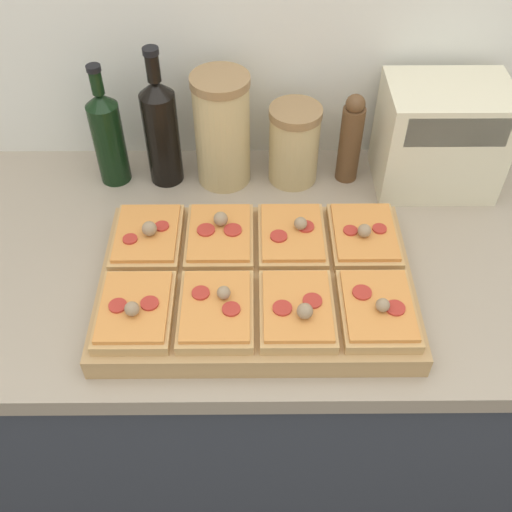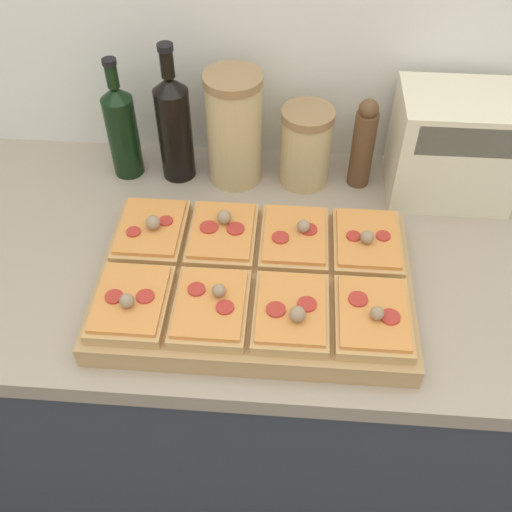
{
  "view_description": "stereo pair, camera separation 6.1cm",
  "coord_description": "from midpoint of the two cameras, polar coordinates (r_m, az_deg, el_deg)",
  "views": [
    {
      "loc": [
        -0.08,
        -0.5,
        1.77
      ],
      "look_at": [
        -0.08,
        0.24,
        0.99
      ],
      "focal_mm": 42.0,
      "sensor_mm": 36.0,
      "label": 1
    },
    {
      "loc": [
        -0.02,
        -0.5,
        1.77
      ],
      "look_at": [
        -0.08,
        0.24,
        0.99
      ],
      "focal_mm": 42.0,
      "sensor_mm": 36.0,
      "label": 2
    }
  ],
  "objects": [
    {
      "name": "wall_back",
      "position": [
        1.28,
        2.14,
        22.57
      ],
      "size": [
        6.0,
        0.06,
        2.5
      ],
      "color": "silver",
      "rests_on": "ground_plane"
    },
    {
      "name": "kitchen_counter",
      "position": [
        1.54,
        1.77,
        -11.46
      ],
      "size": [
        2.63,
        0.67,
        0.93
      ],
      "color": "#333842",
      "rests_on": "ground_plane"
    },
    {
      "name": "cutting_board",
      "position": [
        1.09,
        -1.6,
        -2.72
      ],
      "size": [
        0.56,
        0.37,
        0.04
      ],
      "primitive_type": "cube",
      "color": "tan",
      "rests_on": "kitchen_counter"
    },
    {
      "name": "pizza_slice_back_left",
      "position": [
        1.14,
        -11.79,
        1.8
      ],
      "size": [
        0.13,
        0.17,
        0.06
      ],
      "color": "tan",
      "rests_on": "cutting_board"
    },
    {
      "name": "pizza_slice_back_midleft",
      "position": [
        1.12,
        -5.02,
        1.9
      ],
      "size": [
        0.13,
        0.17,
        0.05
      ],
      "color": "tan",
      "rests_on": "cutting_board"
    },
    {
      "name": "pizza_slice_back_midright",
      "position": [
        1.12,
        1.9,
        1.91
      ],
      "size": [
        0.13,
        0.17,
        0.05
      ],
      "color": "tan",
      "rests_on": "cutting_board"
    },
    {
      "name": "pizza_slice_back_right",
      "position": [
        1.13,
        8.72,
        1.9
      ],
      "size": [
        0.13,
        0.17,
        0.05
      ],
      "color": "tan",
      "rests_on": "cutting_board"
    },
    {
      "name": "pizza_slice_front_left",
      "position": [
        1.03,
        -13.12,
        -5.1
      ],
      "size": [
        0.13,
        0.17,
        0.05
      ],
      "color": "tan",
      "rests_on": "cutting_board"
    },
    {
      "name": "pizza_slice_front_midleft",
      "position": [
        1.01,
        -5.55,
        -5.14
      ],
      "size": [
        0.13,
        0.17,
        0.05
      ],
      "color": "tan",
      "rests_on": "cutting_board"
    },
    {
      "name": "pizza_slice_front_midright",
      "position": [
        1.0,
        2.2,
        -5.16
      ],
      "size": [
        0.13,
        0.17,
        0.05
      ],
      "color": "tan",
      "rests_on": "cutting_board"
    },
    {
      "name": "pizza_slice_front_right",
      "position": [
        1.02,
        9.83,
        -5.03
      ],
      "size": [
        0.13,
        0.17,
        0.05
      ],
      "color": "tan",
      "rests_on": "cutting_board"
    },
    {
      "name": "olive_oil_bottle",
      "position": [
        1.32,
        -15.24,
        10.94
      ],
      "size": [
        0.07,
        0.07,
        0.27
      ],
      "color": "black",
      "rests_on": "kitchen_counter"
    },
    {
      "name": "wine_bottle",
      "position": [
        1.29,
        -10.39,
        11.7
      ],
      "size": [
        0.07,
        0.07,
        0.31
      ],
      "color": "black",
      "rests_on": "kitchen_counter"
    },
    {
      "name": "grain_jar_tall",
      "position": [
        1.27,
        -4.64,
        11.82
      ],
      "size": [
        0.12,
        0.12,
        0.25
      ],
      "color": "tan",
      "rests_on": "kitchen_counter"
    },
    {
      "name": "grain_jar_short",
      "position": [
        1.29,
        2.27,
        10.55
      ],
      "size": [
        0.11,
        0.11,
        0.18
      ],
      "color": "tan",
      "rests_on": "kitchen_counter"
    },
    {
      "name": "pepper_mill",
      "position": [
        1.29,
        7.65,
        10.95
      ],
      "size": [
        0.05,
        0.05,
        0.21
      ],
      "color": "brown",
      "rests_on": "kitchen_counter"
    },
    {
      "name": "toaster_oven",
      "position": [
        1.31,
        15.85,
        10.82
      ],
      "size": [
        0.27,
        0.17,
        0.23
      ],
      "color": "beige",
      "rests_on": "kitchen_counter"
    }
  ]
}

